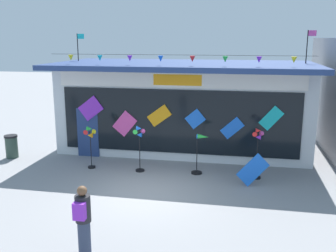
# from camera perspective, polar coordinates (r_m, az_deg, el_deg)

# --- Properties ---
(ground_plane) EXTENTS (80.00, 80.00, 0.00)m
(ground_plane) POSITION_cam_1_polar(r_m,az_deg,el_deg) (12.44, -3.23, -9.69)
(ground_plane) COLOR gray
(kite_shop_building) EXTENTS (10.67, 5.22, 5.07)m
(kite_shop_building) POSITION_cam_1_polar(r_m,az_deg,el_deg) (16.87, 2.53, 3.11)
(kite_shop_building) COLOR silver
(kite_shop_building) RESTS_ON ground_plane
(wind_spinner_far_left) EXTENTS (0.42, 0.28, 1.61)m
(wind_spinner_far_left) POSITION_cam_1_polar(r_m,az_deg,el_deg) (14.54, -11.43, -1.80)
(wind_spinner_far_left) COLOR black
(wind_spinner_far_left) RESTS_ON ground_plane
(wind_spinner_left) EXTENTS (0.41, 0.32, 1.71)m
(wind_spinner_left) POSITION_cam_1_polar(r_m,az_deg,el_deg) (13.93, -4.25, -2.20)
(wind_spinner_left) COLOR black
(wind_spinner_left) RESTS_ON ground_plane
(wind_spinner_center_left) EXTENTS (0.61, 0.39, 1.47)m
(wind_spinner_center_left) POSITION_cam_1_polar(r_m,az_deg,el_deg) (13.79, 4.73, -3.82)
(wind_spinner_center_left) COLOR black
(wind_spinner_center_left) RESTS_ON ground_plane
(wind_spinner_center_right) EXTENTS (0.40, 0.33, 1.80)m
(wind_spinner_center_right) POSITION_cam_1_polar(r_m,az_deg,el_deg) (13.53, 13.07, -2.80)
(wind_spinner_center_right) COLOR black
(wind_spinner_center_right) RESTS_ON ground_plane
(person_near_camera) EXTENTS (0.34, 0.45, 1.68)m
(person_near_camera) POSITION_cam_1_polar(r_m,az_deg,el_deg) (8.85, -12.40, -13.45)
(person_near_camera) COLOR #333D56
(person_near_camera) RESTS_ON ground_plane
(trash_bin) EXTENTS (0.52, 0.52, 0.93)m
(trash_bin) POSITION_cam_1_polar(r_m,az_deg,el_deg) (16.94, -22.07, -2.79)
(trash_bin) COLOR #2D4238
(trash_bin) RESTS_ON ground_plane
(display_kite_on_ground) EXTENTS (1.08, 0.32, 1.08)m
(display_kite_on_ground) POSITION_cam_1_polar(r_m,az_deg,el_deg) (13.05, 12.40, -6.33)
(display_kite_on_ground) COLOR blue
(display_kite_on_ground) RESTS_ON ground_plane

